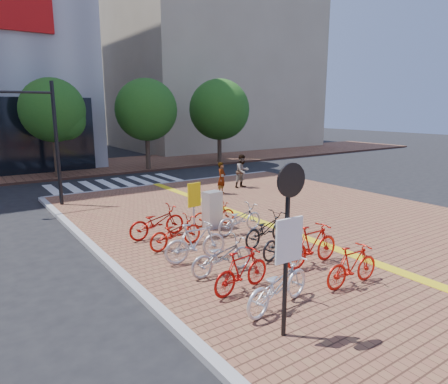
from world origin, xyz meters
TOP-DOWN VIEW (x-y plane):
  - ground at (0.00, 0.00)m, footprint 120.00×120.00m
  - kerb_north at (3.00, 12.00)m, footprint 14.00×0.25m
  - far_sidewalk at (0.00, 21.00)m, footprint 70.00×8.00m
  - building_beige at (18.00, 32.00)m, footprint 20.00×18.00m
  - crosswalk at (0.50, 14.00)m, footprint 7.50×4.00m
  - street_trees at (5.04, 17.45)m, footprint 16.20×4.60m
  - bike_0 at (-1.91, -2.47)m, footprint 2.11×1.08m
  - bike_1 at (-2.07, -1.40)m, footprint 1.73×0.68m
  - bike_2 at (-1.87, -0.30)m, footprint 1.83×0.67m
  - bike_3 at (-2.00, 0.81)m, footprint 1.89×0.70m
  - bike_4 at (-1.94, 2.12)m, footprint 1.89×0.83m
  - bike_5 at (-1.98, 3.35)m, footprint 2.00×0.77m
  - bike_6 at (0.29, -2.66)m, footprint 1.71×0.55m
  - bike_7 at (0.44, -1.23)m, footprint 1.91×0.57m
  - bike_8 at (0.27, -0.27)m, footprint 1.94×1.00m
  - bike_9 at (0.51, 0.77)m, footprint 1.98×0.98m
  - bike_10 at (0.55, 2.18)m, footprint 1.92×0.80m
  - bike_11 at (0.31, 3.42)m, footprint 1.70×0.79m
  - pedestrian_a at (3.58, 7.75)m, footprint 0.69×0.63m
  - pedestrian_b at (5.40, 8.47)m, footprint 0.94×0.78m
  - utility_box at (0.10, 3.21)m, footprint 0.65×0.51m
  - yellow_sign at (-0.95, 2.67)m, footprint 0.50×0.14m
  - notice_sign at (-2.53, -3.37)m, footprint 0.61×0.14m
  - traffic_light_pole at (-4.72, 9.95)m, footprint 2.84×1.10m

SIDE VIEW (x-z plane):
  - ground at x=0.00m, z-range 0.00..0.00m
  - crosswalk at x=0.50m, z-range 0.00..0.01m
  - far_sidewalk at x=0.00m, z-range 0.00..0.15m
  - kerb_north at x=3.00m, z-range 0.00..0.15m
  - bike_11 at x=0.31m, z-range 0.15..1.01m
  - bike_2 at x=-1.87m, z-range 0.15..1.10m
  - bike_4 at x=-1.94m, z-range 0.15..1.11m
  - bike_8 at x=0.27m, z-range 0.15..1.12m
  - bike_10 at x=0.55m, z-range 0.15..1.13m
  - bike_9 at x=0.51m, z-range 0.15..1.15m
  - bike_1 at x=-2.07m, z-range 0.15..1.16m
  - bike_6 at x=0.29m, z-range 0.15..1.17m
  - bike_5 at x=-1.98m, z-range 0.15..1.19m
  - bike_0 at x=-1.91m, z-range 0.15..1.21m
  - bike_3 at x=-2.00m, z-range 0.15..1.26m
  - bike_7 at x=0.44m, z-range 0.15..1.29m
  - utility_box at x=0.10m, z-range 0.15..1.47m
  - pedestrian_a at x=3.58m, z-range 0.15..1.73m
  - pedestrian_b at x=5.40m, z-range 0.15..1.92m
  - yellow_sign at x=-0.95m, z-range 0.50..2.32m
  - notice_sign at x=-2.53m, z-range 0.58..3.87m
  - traffic_light_pole at x=-4.72m, z-range 1.16..6.46m
  - street_trees at x=5.04m, z-range 0.92..7.27m
  - building_beige at x=18.00m, z-range 0.00..18.00m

